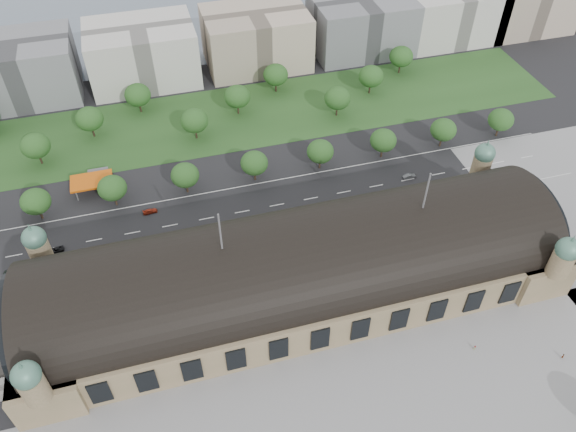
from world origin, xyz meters
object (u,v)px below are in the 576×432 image
object	(u,v)px
traffic_car_3	(150,211)
pedestrian_0	(475,348)
parked_car_3	(180,262)
parked_car_1	(116,275)
bus_mid	(255,228)
traffic_car_2	(56,250)
parked_car_0	(101,277)
parked_car_5	(210,246)
pedestrian_1	(563,356)
parked_car_4	(95,272)
traffic_car_4	(260,220)
traffic_car_5	(410,176)
petrol_station	(96,178)
parked_car_6	(220,244)
bus_east	(364,202)
bus_west	(227,232)
parked_car_2	(74,283)

from	to	relation	value
traffic_car_3	pedestrian_0	world-z (taller)	pedestrian_0
parked_car_3	traffic_car_3	bearing A→B (deg)	161.27
parked_car_1	bus_mid	distance (m)	44.79
traffic_car_2	parked_car_0	bearing A→B (deg)	36.34
parked_car_5	pedestrian_1	size ratio (longest dim) A/B	2.64
parked_car_3	parked_car_4	distance (m)	25.22
traffic_car_4	bus_mid	size ratio (longest dim) A/B	0.45
parked_car_4	traffic_car_5	bearing A→B (deg)	67.16
petrol_station	parked_car_6	bearing A→B (deg)	-48.29
bus_east	parked_car_1	bearing A→B (deg)	102.05
bus_west	bus_east	size ratio (longest dim) A/B	0.94
parked_car_6	bus_east	xyz separation A→B (m)	(50.18, 4.75, 0.79)
parked_car_0	parked_car_6	distance (m)	36.67
parked_car_3	bus_east	distance (m)	63.87
traffic_car_3	pedestrian_0	distance (m)	108.80
petrol_station	parked_car_0	distance (m)	44.10
bus_east	pedestrian_0	xyz separation A→B (m)	(7.82, -60.20, -0.84)
bus_west	bus_mid	distance (m)	9.04
traffic_car_3	parked_car_1	xyz separation A→B (m)	(-12.61, -24.92, -0.01)
parked_car_0	parked_car_2	size ratio (longest dim) A/B	0.83
bus_west	pedestrian_0	xyz separation A→B (m)	(54.86, -59.26, -0.75)
traffic_car_3	pedestrian_1	bearing A→B (deg)	-137.34
parked_car_2	bus_west	distance (m)	47.92
traffic_car_5	traffic_car_2	bearing A→B (deg)	91.23
petrol_station	parked_car_2	world-z (taller)	petrol_station
bus_east	parked_car_2	bearing A→B (deg)	101.28
traffic_car_2	parked_car_3	distance (m)	39.43
parked_car_3	bus_mid	size ratio (longest dim) A/B	0.42
traffic_car_5	bus_east	distance (m)	22.78
traffic_car_4	bus_mid	world-z (taller)	bus_mid
traffic_car_3	parked_car_2	distance (m)	35.04
parked_car_0	parked_car_1	xyz separation A→B (m)	(4.37, -0.25, -0.07)
parked_car_1	bus_west	size ratio (longest dim) A/B	0.44
petrol_station	parked_car_3	xyz separation A→B (m)	(22.82, -44.28, -2.18)
parked_car_2	pedestrian_1	world-z (taller)	pedestrian_1
bus_mid	petrol_station	bearing A→B (deg)	56.93
petrol_station	bus_east	world-z (taller)	petrol_station
parked_car_6	parked_car_4	bearing A→B (deg)	-114.57
parked_car_4	pedestrian_0	world-z (taller)	pedestrian_0
pedestrian_1	parked_car_0	bearing A→B (deg)	115.92
traffic_car_5	bus_east	world-z (taller)	bus_east
parked_car_0	pedestrian_1	bearing A→B (deg)	39.68
bus_west	bus_east	bearing A→B (deg)	-87.56
parked_car_1	pedestrian_0	bearing A→B (deg)	21.65
traffic_car_3	bus_west	bearing A→B (deg)	-133.56
parked_car_3	parked_car_5	size ratio (longest dim) A/B	0.92
parked_car_5	bus_west	size ratio (longest dim) A/B	0.45
traffic_car_4	parked_car_6	size ratio (longest dim) A/B	0.85
parked_car_2	parked_car_6	world-z (taller)	parked_car_6
traffic_car_4	traffic_car_5	distance (m)	56.83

